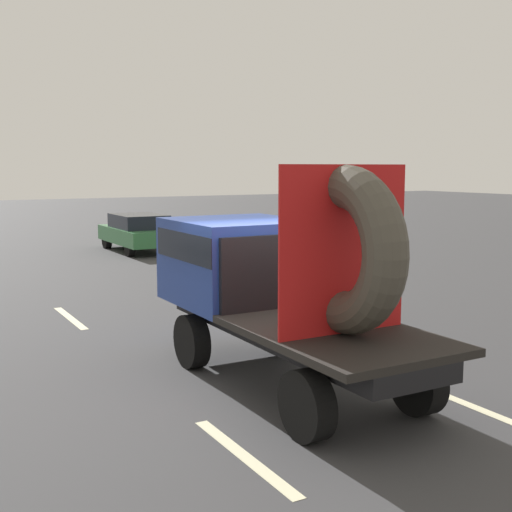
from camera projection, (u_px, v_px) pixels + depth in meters
ground_plane at (276, 382)px, 9.82m from camera, size 120.00×120.00×0.00m
flatbed_truck at (269, 274)px, 9.92m from camera, size 2.02×5.30×3.19m
distant_sedan at (138, 231)px, 25.06m from camera, size 1.84×4.30×1.40m
lane_dash_left_near at (244, 456)px, 7.30m from camera, size 0.16×2.26×0.01m
lane_dash_left_far at (70, 318)px, 13.98m from camera, size 0.16×2.34×0.01m
lane_dash_right_near at (474, 407)px, 8.78m from camera, size 0.16×2.08×0.01m
lane_dash_right_far at (207, 299)px, 15.99m from camera, size 0.16×2.46×0.01m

